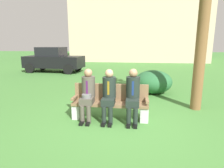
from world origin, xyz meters
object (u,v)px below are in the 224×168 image
object	(u,v)px
seated_man_right	(133,93)
shrub_near_bench	(153,82)
park_bench	(110,103)
seated_man_middle	(109,93)
building_backdrop	(139,11)
seated_man_left	(88,92)
parked_car_near	(54,60)

from	to	relation	value
seated_man_right	shrub_near_bench	distance (m)	3.01
park_bench	seated_man_middle	size ratio (longest dim) A/B	1.49
shrub_near_bench	building_backdrop	size ratio (longest dim) A/B	0.10
park_bench	seated_man_middle	distance (m)	0.33
seated_man_left	building_backdrop	distance (m)	18.91
seated_man_left	parked_car_near	xyz separation A→B (m)	(-4.37, 7.82, 0.11)
park_bench	parked_car_near	world-z (taller)	parked_car_near
shrub_near_bench	parked_car_near	size ratio (longest dim) A/B	0.36
seated_man_middle	seated_man_right	distance (m)	0.60
park_bench	shrub_near_bench	xyz separation A→B (m)	(1.33, 2.78, 0.03)
shrub_near_bench	parked_car_near	world-z (taller)	parked_car_near
parked_car_near	seated_man_left	bearing A→B (deg)	-60.81
parked_car_near	building_backdrop	bearing A→B (deg)	61.35
building_backdrop	seated_man_right	bearing A→B (deg)	-90.62
seated_man_right	building_backdrop	xyz separation A→B (m)	(0.20, 18.25, 4.74)
seated_man_left	building_backdrop	world-z (taller)	building_backdrop
seated_man_left	seated_man_middle	world-z (taller)	seated_man_left
shrub_near_bench	building_backdrop	xyz separation A→B (m)	(-0.56, 15.35, 5.03)
seated_man_left	building_backdrop	size ratio (longest dim) A/B	0.09
seated_man_middle	shrub_near_bench	world-z (taller)	seated_man_middle
seated_man_middle	parked_car_near	bearing A→B (deg)	122.14
park_bench	seated_man_left	xyz separation A→B (m)	(-0.56, -0.13, 0.31)
park_bench	seated_man_right	world-z (taller)	seated_man_right
building_backdrop	park_bench	bearing A→B (deg)	-92.45
seated_man_left	seated_man_right	size ratio (longest dim) A/B	0.99
seated_man_middle	seated_man_right	size ratio (longest dim) A/B	0.98
building_backdrop	seated_man_left	bearing A→B (deg)	-94.19
park_bench	parked_car_near	xyz separation A→B (m)	(-4.93, 7.69, 0.41)
shrub_near_bench	parked_car_near	xyz separation A→B (m)	(-6.26, 4.91, 0.38)
seated_man_left	shrub_near_bench	xyz separation A→B (m)	(1.89, 2.91, -0.28)
shrub_near_bench	seated_man_middle	bearing A→B (deg)	-115.01
parked_car_near	building_backdrop	world-z (taller)	building_backdrop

